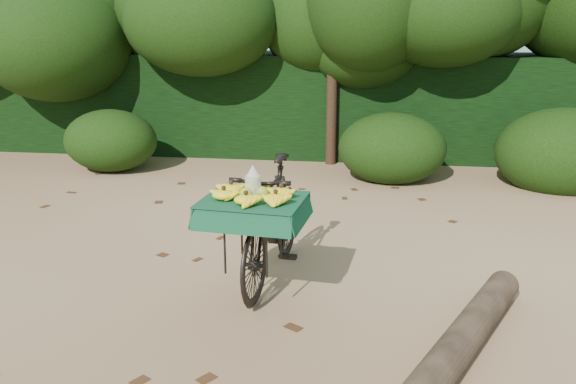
# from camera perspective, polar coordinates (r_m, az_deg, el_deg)

# --- Properties ---
(ground) EXTENTS (80.00, 80.00, 0.00)m
(ground) POSITION_cam_1_polar(r_m,az_deg,el_deg) (5.59, -5.20, -9.54)
(ground) COLOR tan
(ground) RESTS_ON ground
(vendor_bicycle) EXTENTS (0.89, 1.96, 1.16)m
(vendor_bicycle) POSITION_cam_1_polar(r_m,az_deg,el_deg) (5.66, -1.55, -2.66)
(vendor_bicycle) COLOR black
(vendor_bicycle) RESTS_ON ground
(fallen_log) EXTENTS (1.77, 3.37, 0.26)m
(fallen_log) POSITION_cam_1_polar(r_m,az_deg,el_deg) (4.24, 13.27, -16.88)
(fallen_log) COLOR brown
(fallen_log) RESTS_ON ground
(hedge_backdrop) EXTENTS (26.00, 1.80, 1.80)m
(hedge_backdrop) POSITION_cam_1_polar(r_m,az_deg,el_deg) (11.37, 1.91, 8.32)
(hedge_backdrop) COLOR black
(hedge_backdrop) RESTS_ON ground
(tree_row) EXTENTS (14.50, 2.00, 4.00)m
(tree_row) POSITION_cam_1_polar(r_m,az_deg,el_deg) (10.58, -2.12, 13.74)
(tree_row) COLOR black
(tree_row) RESTS_ON ground
(bush_clumps) EXTENTS (8.80, 1.70, 0.90)m
(bush_clumps) POSITION_cam_1_polar(r_m,az_deg,el_deg) (9.44, 3.61, 3.96)
(bush_clumps) COLOR black
(bush_clumps) RESTS_ON ground
(leaf_litter) EXTENTS (7.00, 7.30, 0.01)m
(leaf_litter) POSITION_cam_1_polar(r_m,az_deg,el_deg) (6.17, -3.84, -6.95)
(leaf_litter) COLOR #452512
(leaf_litter) RESTS_ON ground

